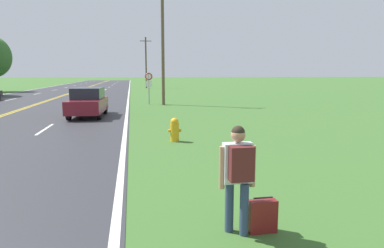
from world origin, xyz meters
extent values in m
cube|color=silver|center=(3.55, 16.50, 0.01)|extent=(0.12, 3.00, 0.00)
cube|color=silver|center=(3.55, 25.50, 0.01)|extent=(0.12, 3.00, 0.00)
cube|color=silver|center=(3.55, 34.50, 0.01)|extent=(0.12, 3.00, 0.00)
cube|color=silver|center=(3.55, 43.50, 0.01)|extent=(0.12, 3.00, 0.00)
cube|color=silver|center=(3.55, 52.50, 0.01)|extent=(0.12, 3.00, 0.00)
cube|color=silver|center=(3.55, 61.50, 0.01)|extent=(0.12, 3.00, 0.00)
cube|color=silver|center=(3.55, 70.50, 0.01)|extent=(0.12, 3.00, 0.00)
cube|color=silver|center=(3.55, 79.50, 0.01)|extent=(0.12, 3.00, 0.00)
cube|color=silver|center=(3.55, 88.50, 0.01)|extent=(0.12, 3.00, 0.00)
cube|color=silver|center=(3.55, 97.50, 0.01)|extent=(0.12, 3.00, 0.00)
cube|color=silver|center=(3.55, 106.50, 0.01)|extent=(0.12, 3.00, 0.00)
cube|color=silver|center=(-3.55, 34.50, 0.01)|extent=(0.12, 3.00, 0.00)
cube|color=silver|center=(-3.55, 43.50, 0.01)|extent=(0.12, 3.00, 0.00)
cube|color=silver|center=(-3.55, 52.50, 0.01)|extent=(0.12, 3.00, 0.00)
cube|color=silver|center=(-3.55, 61.50, 0.01)|extent=(0.12, 3.00, 0.00)
cube|color=silver|center=(-3.55, 70.50, 0.01)|extent=(0.12, 3.00, 0.00)
cube|color=silver|center=(-3.55, 79.50, 0.01)|extent=(0.12, 3.00, 0.00)
cube|color=silver|center=(-3.55, 88.50, 0.01)|extent=(0.12, 3.00, 0.00)
cube|color=silver|center=(-3.55, 97.50, 0.01)|extent=(0.12, 3.00, 0.00)
cube|color=silver|center=(-3.55, 106.50, 0.01)|extent=(0.12, 3.00, 0.00)
cylinder|color=navy|center=(8.66, 5.91, 0.40)|extent=(0.13, 0.13, 0.79)
cylinder|color=navy|center=(8.84, 5.75, 0.40)|extent=(0.13, 0.13, 0.79)
cube|color=silver|center=(8.75, 5.83, 1.09)|extent=(0.43, 0.19, 0.59)
sphere|color=tan|center=(8.75, 5.83, 1.51)|extent=(0.21, 0.21, 0.21)
sphere|color=#2D2319|center=(8.75, 5.83, 1.54)|extent=(0.20, 0.20, 0.20)
cylinder|color=tan|center=(8.51, 5.82, 1.03)|extent=(0.09, 0.09, 0.63)
cylinder|color=tan|center=(8.98, 5.83, 1.03)|extent=(0.09, 0.09, 0.63)
cube|color=#561E1E|center=(8.75, 5.66, 1.12)|extent=(0.35, 0.17, 0.50)
cube|color=maroon|center=(9.14, 5.79, 0.25)|extent=(0.43, 0.17, 0.50)
cylinder|color=black|center=(9.14, 5.79, 0.54)|extent=(0.30, 0.03, 0.02)
cylinder|color=gold|center=(8.71, 12.96, 0.32)|extent=(0.31, 0.31, 0.63)
sphere|color=gold|center=(8.71, 12.96, 0.69)|extent=(0.29, 0.29, 0.29)
cylinder|color=gold|center=(8.90, 12.96, 0.39)|extent=(0.08, 0.11, 0.11)
cylinder|color=gold|center=(8.51, 12.96, 0.39)|extent=(0.08, 0.11, 0.11)
cylinder|color=gray|center=(8.57, 27.66, 1.19)|extent=(0.07, 0.07, 2.39)
cylinder|color=white|center=(8.57, 27.64, 2.14)|extent=(0.60, 0.02, 0.60)
torus|color=red|center=(8.57, 27.63, 2.14)|extent=(0.55, 0.07, 0.55)
cube|color=white|center=(8.57, 27.64, 1.59)|extent=(0.44, 0.02, 0.44)
cylinder|color=brown|center=(9.65, 27.33, 4.87)|extent=(0.24, 0.24, 9.73)
cylinder|color=brown|center=(9.67, 57.21, 4.02)|extent=(0.24, 0.24, 8.05)
cube|color=brown|center=(9.67, 57.21, 7.45)|extent=(1.80, 0.12, 0.10)
cylinder|color=black|center=(5.56, 19.35, 0.32)|extent=(0.23, 0.65, 0.64)
cylinder|color=black|center=(4.03, 19.42, 0.32)|extent=(0.23, 0.65, 0.64)
cylinder|color=black|center=(5.68, 21.97, 0.32)|extent=(0.23, 0.65, 0.64)
cylinder|color=black|center=(4.15, 22.04, 0.32)|extent=(0.23, 0.65, 0.64)
cube|color=maroon|center=(4.86, 20.69, 0.64)|extent=(1.92, 4.31, 0.70)
cube|color=#1E232D|center=(4.87, 20.86, 1.29)|extent=(1.63, 2.40, 0.60)
camera|label=1|loc=(7.24, 1.15, 2.39)|focal=32.00mm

